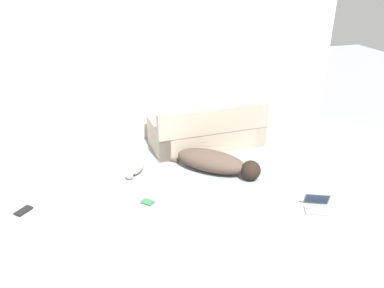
{
  "coord_description": "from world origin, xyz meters",
  "views": [
    {
      "loc": [
        -0.84,
        -2.97,
        2.97
      ],
      "look_at": [
        0.45,
        1.47,
        0.74
      ],
      "focal_mm": 35.0,
      "sensor_mm": 36.0,
      "label": 1
    }
  ],
  "objects": [
    {
      "name": "wall_back",
      "position": [
        0.0,
        3.44,
        1.29
      ],
      "size": [
        7.67,
        0.06,
        2.58
      ],
      "color": "silver",
      "rests_on": "ground_plane"
    },
    {
      "name": "dog",
      "position": [
        0.96,
        1.87,
        0.16
      ],
      "size": [
        1.37,
        1.23,
        0.33
      ],
      "rotation": [
        0.0,
        0.0,
        5.56
      ],
      "color": "#4C3D33",
      "rests_on": "ground_plane"
    },
    {
      "name": "cat",
      "position": [
        -0.27,
        2.17,
        0.07
      ],
      "size": [
        0.4,
        0.49,
        0.15
      ],
      "rotation": [
        0.0,
        0.0,
        4.08
      ],
      "color": "gray",
      "rests_on": "ground_plane"
    },
    {
      "name": "book_black",
      "position": [
        -1.85,
        1.58,
        0.01
      ],
      "size": [
        0.24,
        0.24,
        0.02
      ],
      "rotation": [
        0.0,
        0.0,
        0.8
      ],
      "color": "black",
      "rests_on": "ground_plane"
    },
    {
      "name": "couch",
      "position": [
        1.13,
        2.83,
        0.26
      ],
      "size": [
        2.0,
        0.98,
        0.83
      ],
      "rotation": [
        0.0,
        0.0,
        3.19
      ],
      "color": "tan",
      "rests_on": "ground_plane"
    },
    {
      "name": "book_green",
      "position": [
        -0.23,
        1.31,
        0.01
      ],
      "size": [
        0.2,
        0.2,
        0.02
      ],
      "rotation": [
        0.0,
        0.0,
        -0.78
      ],
      "color": "#2D663D",
      "rests_on": "ground_plane"
    },
    {
      "name": "laptop_open",
      "position": [
        1.94,
        0.56,
        0.07
      ],
      "size": [
        0.41,
        0.39,
        0.2
      ],
      "rotation": [
        0.0,
        0.0,
        -0.42
      ],
      "color": "gray",
      "rests_on": "ground_plane"
    },
    {
      "name": "ground_plane",
      "position": [
        0.0,
        0.0,
        0.0
      ],
      "size": [
        20.0,
        20.0,
        0.0
      ],
      "primitive_type": "plane",
      "color": "gray"
    }
  ]
}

